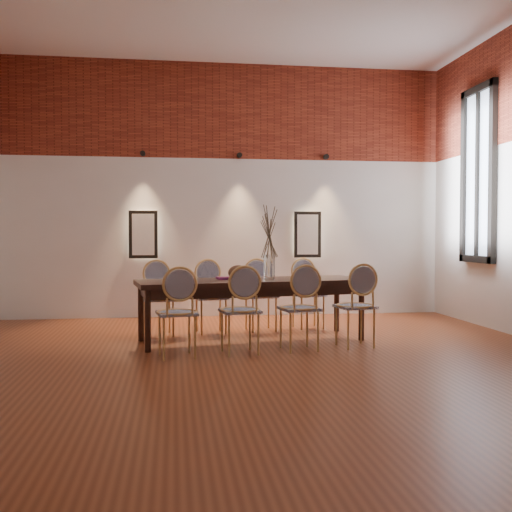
{
  "coord_description": "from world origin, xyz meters",
  "views": [
    {
      "loc": [
        -0.84,
        -5.99,
        1.29
      ],
      "look_at": [
        0.1,
        0.82,
        1.05
      ],
      "focal_mm": 42.0,
      "sensor_mm": 36.0,
      "label": 1
    }
  ],
  "objects": [
    {
      "name": "dining_table",
      "position": [
        0.1,
        1.22,
        0.38
      ],
      "size": [
        2.86,
        1.3,
        0.75
      ],
      "primitive_type": "cube",
      "rotation": [
        0.0,
        0.0,
        0.16
      ],
      "color": "#331911",
      "rests_on": "floor"
    },
    {
      "name": "chair_far_b",
      "position": [
        -0.35,
        1.88,
        0.47
      ],
      "size": [
        0.5,
        0.5,
        0.94
      ],
      "primitive_type": null,
      "rotation": [
        0.0,
        0.0,
        3.3
      ],
      "color": "tan",
      "rests_on": "floor"
    },
    {
      "name": "window_frame",
      "position": [
        3.44,
        2.0,
        2.15
      ],
      "size": [
        0.08,
        0.9,
        2.5
      ],
      "primitive_type": "cube",
      "color": "black",
      "rests_on": "wall_right"
    },
    {
      "name": "niche_left",
      "position": [
        -1.3,
        3.45,
        1.3
      ],
      "size": [
        0.36,
        0.06,
        0.66
      ],
      "primitive_type": "cube",
      "color": "#FFEAC6",
      "rests_on": "wall_back"
    },
    {
      "name": "vase",
      "position": [
        0.33,
        1.25,
        0.9
      ],
      "size": [
        0.14,
        0.14,
        0.3
      ],
      "primitive_type": "cylinder",
      "color": "silver",
      "rests_on": "dining_table"
    },
    {
      "name": "spot_fixture_mid",
      "position": [
        0.2,
        3.42,
        2.55
      ],
      "size": [
        0.08,
        0.1,
        0.08
      ],
      "primitive_type": "cylinder",
      "rotation": [
        1.57,
        0.0,
        0.0
      ],
      "color": "black",
      "rests_on": "wall_back"
    },
    {
      "name": "floor",
      "position": [
        0.0,
        0.0,
        -0.01
      ],
      "size": [
        7.0,
        7.0,
        0.02
      ],
      "primitive_type": "cube",
      "color": "brown",
      "rests_on": "ground"
    },
    {
      "name": "window_mullion",
      "position": [
        3.44,
        2.0,
        2.15
      ],
      "size": [
        0.06,
        0.06,
        2.4
      ],
      "primitive_type": "cube",
      "color": "black",
      "rests_on": "wall_right"
    },
    {
      "name": "spot_fixture_left",
      "position": [
        -1.3,
        3.42,
        2.55
      ],
      "size": [
        0.08,
        0.1,
        0.08
      ],
      "primitive_type": "cylinder",
      "rotation": [
        1.57,
        0.0,
        0.0
      ],
      "color": "black",
      "rests_on": "wall_back"
    },
    {
      "name": "bowl",
      "position": [
        -0.07,
        1.14,
        0.84
      ],
      "size": [
        0.24,
        0.24,
        0.18
      ],
      "primitive_type": "ellipsoid",
      "color": "brown",
      "rests_on": "dining_table"
    },
    {
      "name": "brick_band_back",
      "position": [
        0.0,
        3.48,
        3.25
      ],
      "size": [
        7.0,
        0.02,
        1.5
      ],
      "primitive_type": "cube",
      "color": "maroon",
      "rests_on": "ground"
    },
    {
      "name": "chair_near_c",
      "position": [
        0.56,
        0.56,
        0.47
      ],
      "size": [
        0.5,
        0.5,
        0.94
      ],
      "primitive_type": null,
      "rotation": [
        0.0,
        0.0,
        0.16
      ],
      "color": "tan",
      "rests_on": "floor"
    },
    {
      "name": "chair_near_a",
      "position": [
        -0.8,
        0.34,
        0.47
      ],
      "size": [
        0.5,
        0.5,
        0.94
      ],
      "primitive_type": null,
      "rotation": [
        0.0,
        0.0,
        0.16
      ],
      "color": "tan",
      "rests_on": "floor"
    },
    {
      "name": "niche_right",
      "position": [
        1.3,
        3.45,
        1.3
      ],
      "size": [
        0.36,
        0.06,
        0.66
      ],
      "primitive_type": "cube",
      "color": "#FFEAC6",
      "rests_on": "wall_back"
    },
    {
      "name": "chair_far_a",
      "position": [
        -1.03,
        1.77,
        0.47
      ],
      "size": [
        0.5,
        0.5,
        0.94
      ],
      "primitive_type": null,
      "rotation": [
        0.0,
        0.0,
        3.3
      ],
      "color": "tan",
      "rests_on": "floor"
    },
    {
      "name": "book",
      "position": [
        -0.18,
        1.29,
        0.77
      ],
      "size": [
        0.28,
        0.22,
        0.03
      ],
      "primitive_type": "cube",
      "rotation": [
        0.0,
        0.0,
        0.16
      ],
      "color": "#86225D",
      "rests_on": "dining_table"
    },
    {
      "name": "chair_near_b",
      "position": [
        -0.12,
        0.45,
        0.47
      ],
      "size": [
        0.5,
        0.5,
        0.94
      ],
      "primitive_type": null,
      "rotation": [
        0.0,
        0.0,
        0.16
      ],
      "color": "tan",
      "rests_on": "floor"
    },
    {
      "name": "wall_front",
      "position": [
        0.0,
        -3.55,
        2.0
      ],
      "size": [
        7.0,
        0.1,
        4.0
      ],
      "primitive_type": "cube",
      "color": "silver",
      "rests_on": "ground"
    },
    {
      "name": "chair_near_d",
      "position": [
        1.24,
        0.66,
        0.47
      ],
      "size": [
        0.5,
        0.5,
        0.94
      ],
      "primitive_type": null,
      "rotation": [
        0.0,
        0.0,
        0.16
      ],
      "color": "tan",
      "rests_on": "floor"
    },
    {
      "name": "chair_far_d",
      "position": [
        1.01,
        2.09,
        0.47
      ],
      "size": [
        0.5,
        0.5,
        0.94
      ],
      "primitive_type": null,
      "rotation": [
        0.0,
        0.0,
        3.3
      ],
      "color": "tan",
      "rests_on": "floor"
    },
    {
      "name": "chair_far_c",
      "position": [
        0.33,
        1.99,
        0.47
      ],
      "size": [
        0.5,
        0.5,
        0.94
      ],
      "primitive_type": null,
      "rotation": [
        0.0,
        0.0,
        3.3
      ],
      "color": "tan",
      "rests_on": "floor"
    },
    {
      "name": "dried_branches",
      "position": [
        0.33,
        1.25,
        1.35
      ],
      "size": [
        0.5,
        0.5,
        0.7
      ],
      "primitive_type": null,
      "color": "#483C28",
      "rests_on": "vase"
    },
    {
      "name": "wall_back",
      "position": [
        0.0,
        3.55,
        2.0
      ],
      "size": [
        7.0,
        0.1,
        4.0
      ],
      "primitive_type": "cube",
      "color": "silver",
      "rests_on": "ground"
    },
    {
      "name": "window_glass",
      "position": [
        3.46,
        2.0,
        2.15
      ],
      "size": [
        0.02,
        0.78,
        2.38
      ],
      "primitive_type": "cube",
      "color": "silver",
      "rests_on": "wall_right"
    },
    {
      "name": "spot_fixture_right",
      "position": [
        1.6,
        3.42,
        2.55
      ],
      "size": [
        0.08,
        0.1,
        0.08
      ],
      "primitive_type": "cylinder",
      "rotation": [
        1.57,
        0.0,
        0.0
      ],
      "color": "black",
      "rests_on": "wall_back"
    }
  ]
}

